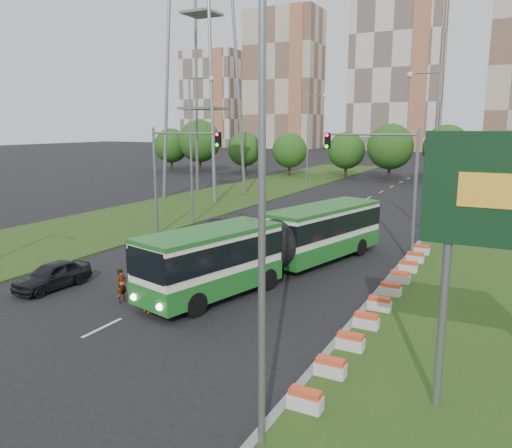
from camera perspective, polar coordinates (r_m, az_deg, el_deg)
The scene contains 17 objects.
ground at distance 24.57m, azimuth -2.09°, elevation -8.15°, with size 360.00×360.00×0.00m, color black.
median_kerb at distance 29.80m, azimuth 15.93°, elevation -4.91°, with size 0.30×60.00×0.18m, color gray.
left_verge at distance 54.51m, azimuth -5.75°, elevation 2.61°, with size 12.00×110.00×0.10m, color #2B4B15.
lane_markings at distance 43.46m, azimuth 7.40°, elevation 0.31°, with size 0.20×100.00×0.01m, color silver, non-canonical shape.
flower_planters at distance 23.86m, azimuth 14.56°, elevation -7.97°, with size 1.10×20.30×0.60m, color silver, non-canonical shape.
traffic_mast_median at distance 31.04m, azimuth 14.89°, elevation 5.67°, with size 5.76×0.32×8.00m.
traffic_mast_left at distance 36.52m, azimuth -9.52°, elevation 6.67°, with size 5.76×0.32×8.00m.
street_lamps at distance 33.52m, azimuth 1.76°, elevation 7.54°, with size 36.00×60.00×12.00m, color gray, non-canonical shape.
tree_line at distance 75.29m, azimuth 26.37°, elevation 7.28°, with size 120.00×8.00×9.00m, color #234D14, non-canonical shape.
apartment_tower_west at distance 187.23m, azimuth 3.17°, elevation 16.04°, with size 26.00×15.00×48.00m, color beige.
apartment_tower_cwest at distance 174.96m, azimuth 15.76°, elevation 16.66°, with size 28.00×15.00×52.00m, color beige.
midrise_west at distance 200.95m, azimuth -4.92°, elevation 13.97°, with size 22.00×14.00×36.00m, color beige.
articulated_bus at distance 27.51m, azimuth 2.29°, elevation -2.17°, with size 2.75×17.64×2.91m.
car_left_near at distance 27.39m, azimuth -22.25°, elevation -5.44°, with size 1.63×4.05×1.38m, color black.
car_left_far at distance 37.40m, azimuth -4.27°, elevation -0.36°, with size 1.41×4.03×1.33m, color black.
pedestrian at distance 24.30m, azimuth -15.09°, elevation -6.81°, with size 0.57×0.38×1.57m, color gray.
shopping_trolley at distance 22.90m, azimuth -12.13°, elevation -8.99°, with size 0.39×0.41×0.67m.
Camera 1 is at (11.39, -20.19, 8.14)m, focal length 35.00 mm.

